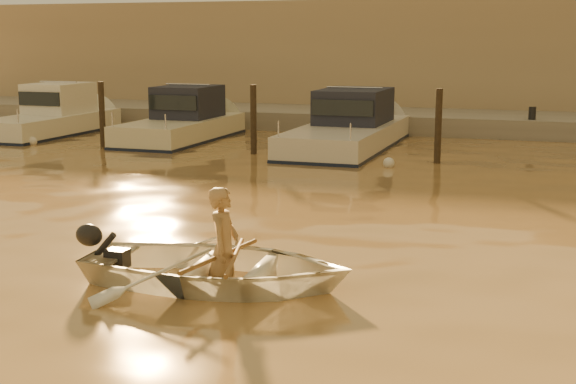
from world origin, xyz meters
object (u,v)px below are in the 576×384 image
(moored_boat_0, at_px, (50,117))
(waterfront_building, at_px, (491,60))
(moored_boat_1, at_px, (181,121))
(moored_boat_2, at_px, (348,127))
(person, at_px, (224,248))
(dinghy, at_px, (217,267))

(moored_boat_0, distance_m, waterfront_building, 17.85)
(moored_boat_0, bearing_deg, waterfront_building, 38.27)
(moored_boat_1, distance_m, moored_boat_2, 5.65)
(person, relative_size, moored_boat_0, 0.25)
(person, distance_m, waterfront_building, 25.19)
(waterfront_building, bearing_deg, moored_boat_0, -141.73)
(person, relative_size, moored_boat_2, 0.20)
(moored_boat_0, bearing_deg, moored_boat_1, 0.00)
(moored_boat_2, relative_size, waterfront_building, 0.18)
(moored_boat_1, bearing_deg, person, -61.73)
(dinghy, xyz_separation_m, moored_boat_1, (-7.48, 14.10, 0.36))
(person, bearing_deg, dinghy, 90.00)
(dinghy, relative_size, person, 2.22)
(person, bearing_deg, moored_boat_1, 23.81)
(moored_boat_0, height_order, moored_boat_2, same)
(moored_boat_1, bearing_deg, moored_boat_0, 180.00)
(dinghy, xyz_separation_m, waterfront_building, (1.43, 25.10, 2.14))
(moored_boat_1, relative_size, moored_boat_2, 0.80)
(dinghy, height_order, moored_boat_2, moored_boat_2)
(waterfront_building, bearing_deg, dinghy, -93.27)
(dinghy, bearing_deg, moored_boat_1, 23.48)
(dinghy, relative_size, moored_boat_2, 0.45)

